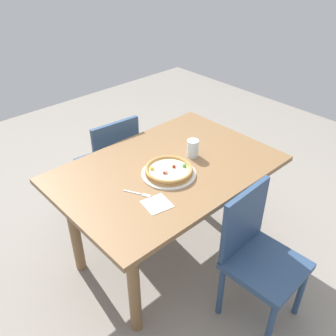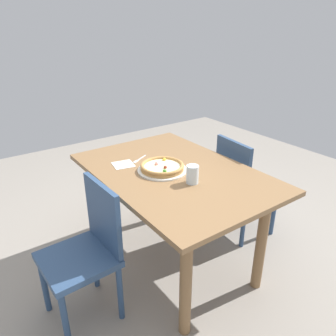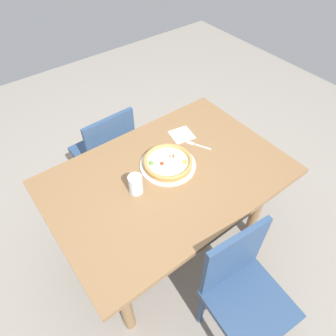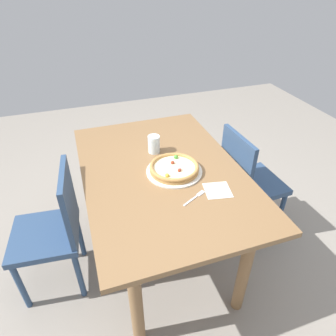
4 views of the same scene
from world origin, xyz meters
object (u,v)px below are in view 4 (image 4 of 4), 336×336
(plate, at_px, (174,171))
(fork, at_px, (196,197))
(napkin, at_px, (218,190))
(dining_table, at_px, (162,185))
(pizza, at_px, (174,168))
(chair_far, at_px, (247,180))
(chair_near, at_px, (55,228))
(drinking_glass, at_px, (154,144))

(plate, height_order, fork, plate)
(plate, bearing_deg, napkin, 34.51)
(dining_table, xyz_separation_m, pizza, (0.05, 0.06, 0.14))
(pizza, distance_m, fork, 0.26)
(dining_table, bearing_deg, pizza, 54.31)
(chair_far, bearing_deg, pizza, -81.23)
(plate, bearing_deg, dining_table, -125.75)
(chair_near, height_order, napkin, chair_near)
(plate, bearing_deg, drinking_glass, -169.16)
(fork, relative_size, napkin, 1.10)
(dining_table, distance_m, pizza, 0.16)
(chair_near, distance_m, napkin, 1.01)
(fork, distance_m, napkin, 0.14)
(plate, height_order, pizza, pizza)
(fork, distance_m, drinking_glass, 0.52)
(fork, bearing_deg, chair_far, 4.95)
(drinking_glass, distance_m, napkin, 0.55)
(pizza, xyz_separation_m, napkin, (0.24, 0.17, -0.03))
(drinking_glass, relative_size, napkin, 0.83)
(chair_far, bearing_deg, fork, -59.51)
(plate, relative_size, pizza, 1.14)
(chair_near, xyz_separation_m, chair_far, (-0.05, 1.36, 0.00))
(chair_far, relative_size, pizza, 2.93)
(fork, bearing_deg, plate, 69.33)
(plate, relative_size, fork, 2.18)
(plate, height_order, napkin, plate)
(dining_table, distance_m, drinking_glass, 0.27)
(chair_far, height_order, plate, chair_far)
(fork, relative_size, drinking_glass, 1.32)
(chair_far, distance_m, plate, 0.70)
(plate, relative_size, drinking_glass, 2.88)
(chair_near, height_order, drinking_glass, drinking_glass)
(chair_far, xyz_separation_m, plate, (0.12, -0.62, 0.30))
(chair_near, height_order, plate, chair_near)
(pizza, height_order, fork, pizza)
(chair_far, bearing_deg, drinking_glass, -103.87)
(pizza, distance_m, napkin, 0.30)
(plate, bearing_deg, fork, 6.90)
(chair_near, xyz_separation_m, fork, (0.32, 0.78, 0.30))
(pizza, relative_size, drinking_glass, 2.53)
(chair_near, xyz_separation_m, plate, (0.07, 0.75, 0.30))
(chair_near, bearing_deg, chair_far, -82.49)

